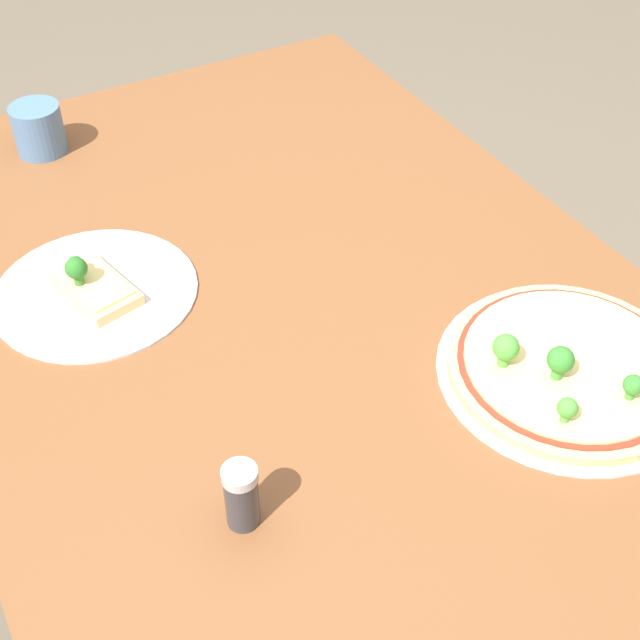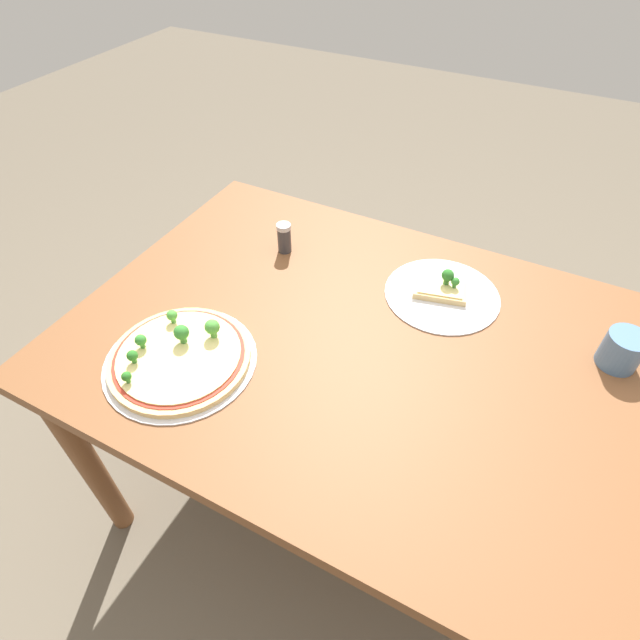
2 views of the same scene
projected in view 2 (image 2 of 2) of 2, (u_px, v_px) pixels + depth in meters
ground_plane at (349, 494)px, 1.62m from camera, size 8.00×8.00×0.00m
dining_table at (360, 366)px, 1.17m from camera, size 1.31×0.92×0.73m
pizza_tray_whole at (180, 357)px, 1.06m from camera, size 0.32×0.32×0.07m
pizza_tray_slice at (442, 292)px, 1.21m from camera, size 0.28×0.28×0.07m
drinking_cup at (622, 350)px, 1.03m from camera, size 0.08×0.08×0.08m
condiment_shaker at (284, 238)px, 1.31m from camera, size 0.04×0.04×0.08m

